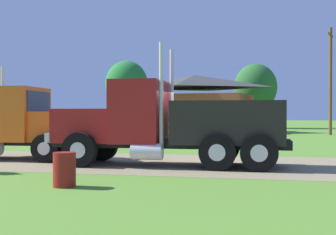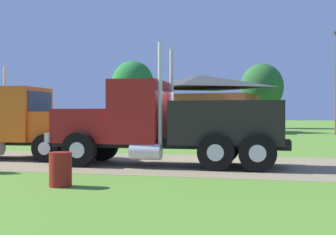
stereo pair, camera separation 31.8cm
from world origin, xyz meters
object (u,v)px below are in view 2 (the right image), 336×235
truck_foreground_white (171,125)px  steel_barrel (60,169)px  visitor_far_side (46,129)px  truck_near_left (18,125)px  shed_building (200,104)px

truck_foreground_white → steel_barrel: bearing=-107.2°
visitor_far_side → truck_near_left: bearing=-74.2°
visitor_far_side → shed_building: size_ratio=0.16×
visitor_far_side → steel_barrel: visitor_far_side is taller
steel_barrel → shed_building: size_ratio=0.07×
truck_foreground_white → truck_near_left: size_ratio=1.02×
truck_foreground_white → truck_near_left: (-6.34, 0.98, -0.07)m
truck_foreground_white → truck_near_left: bearing=171.2°
truck_near_left → shed_building: size_ratio=0.69×
visitor_far_side → steel_barrel: (6.06, -10.33, -0.57)m
truck_near_left → visitor_far_side: truck_near_left is taller
visitor_far_side → shed_building: 23.30m
truck_foreground_white → visitor_far_side: (-7.59, 5.39, -0.39)m
truck_near_left → steel_barrel: truck_near_left is taller
shed_building → truck_near_left: bearing=-94.8°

